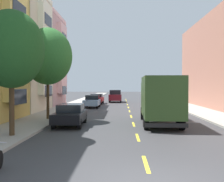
{
  "coord_description": "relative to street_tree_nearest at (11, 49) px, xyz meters",
  "views": [
    {
      "loc": [
        -0.84,
        -7.89,
        2.7
      ],
      "look_at": [
        -1.89,
        24.43,
        2.04
      ],
      "focal_mm": 46.48,
      "sensor_mm": 36.0,
      "label": 1
    }
  ],
  "objects": [
    {
      "name": "street_tree_second",
      "position": [
        0.0,
        7.22,
        0.36
      ],
      "size": [
        3.69,
        3.69,
        6.88
      ],
      "color": "#47331E",
      "rests_on": "sidewalk_left"
    },
    {
      "name": "ground_plane",
      "position": [
        6.4,
        23.41,
        -4.51
      ],
      "size": [
        160.0,
        160.0,
        0.0
      ],
      "primitive_type": "plane",
      "color": "#38383A"
    },
    {
      "name": "sidewalk_left",
      "position": [
        -0.7,
        21.41,
        -4.44
      ],
      "size": [
        3.2,
        120.0,
        0.14
      ],
      "primitive_type": "cube",
      "color": "#A39E93",
      "rests_on": "ground_plane"
    },
    {
      "name": "parked_hatchback_sky",
      "position": [
        2.05,
        20.0,
        -3.75
      ],
      "size": [
        1.8,
        4.03,
        1.5
      ],
      "color": "#7A9EC6",
      "rests_on": "ground_plane"
    },
    {
      "name": "parked_pickup_silver",
      "position": [
        10.88,
        38.04,
        -3.68
      ],
      "size": [
        2.07,
        5.33,
        1.73
      ],
      "color": "#B2B5BA",
      "rests_on": "ground_plane"
    },
    {
      "name": "moving_burgundy_sedan",
      "position": [
        4.6,
        31.2,
        -3.52
      ],
      "size": [
        1.95,
        4.8,
        1.93
      ],
      "color": "maroon",
      "rests_on": "ground_plane"
    },
    {
      "name": "lane_centerline_dashes",
      "position": [
        6.4,
        17.91,
        -4.5
      ],
      "size": [
        0.14,
        47.2,
        0.01
      ],
      "color": "yellow",
      "rests_on": "ground_plane"
    },
    {
      "name": "delivery_box_truck",
      "position": [
        8.19,
        5.25,
        -2.65
      ],
      "size": [
        2.61,
        7.44,
        3.25
      ],
      "color": "#2D471E",
      "rests_on": "ground_plane"
    },
    {
      "name": "street_tree_nearest",
      "position": [
        0.0,
        0.0,
        0.0
      ],
      "size": [
        3.3,
        3.3,
        6.36
      ],
      "color": "#47331E",
      "rests_on": "sidewalk_left"
    },
    {
      "name": "parked_sedan_orange",
      "position": [
        10.85,
        30.46,
        -3.76
      ],
      "size": [
        1.92,
        4.55,
        1.43
      ],
      "color": "orange",
      "rests_on": "ground_plane"
    },
    {
      "name": "sidewalk_right",
      "position": [
        13.5,
        21.41,
        -4.44
      ],
      "size": [
        3.2,
        120.0,
        0.14
      ],
      "primitive_type": "cube",
      "color": "#A39E93",
      "rests_on": "ground_plane"
    },
    {
      "name": "parked_sedan_red",
      "position": [
        1.99,
        27.05,
        -3.76
      ],
      "size": [
        1.9,
        4.54,
        1.43
      ],
      "color": "#AD1E1E",
      "rests_on": "ground_plane"
    },
    {
      "name": "parked_sedan_black",
      "position": [
        2.17,
        4.61,
        -3.76
      ],
      "size": [
        1.89,
        4.53,
        1.43
      ],
      "color": "black",
      "rests_on": "ground_plane"
    },
    {
      "name": "townhouse_fourth_rose",
      "position": [
        -7.58,
        22.44,
        1.11
      ],
      "size": [
        11.38,
        7.94,
        11.64
      ],
      "color": "#CC9E9E",
      "rests_on": "ground_plane"
    }
  ]
}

